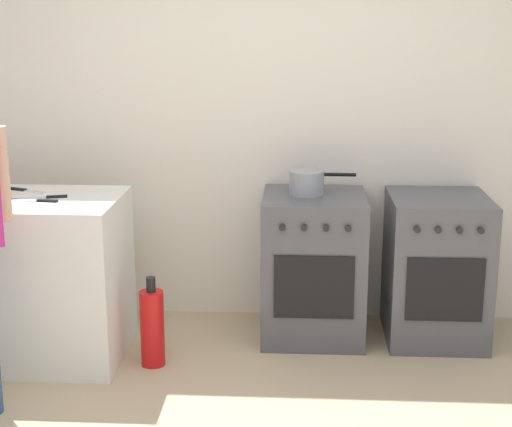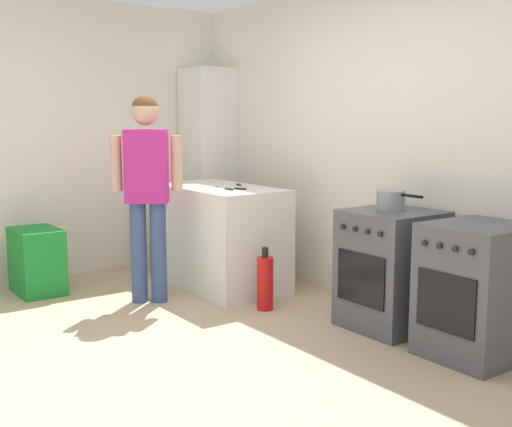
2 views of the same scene
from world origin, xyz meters
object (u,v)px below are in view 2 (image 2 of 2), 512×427
(knife_bread, at_px, (231,188))
(recycling_crate_upper, at_px, (36,245))
(oven_left, at_px, (391,269))
(person, at_px, (147,180))
(oven_right, at_px, (477,291))
(recycling_crate_lower, at_px, (38,277))
(fire_extinguisher, at_px, (265,283))
(larder_cabinet, at_px, (208,166))
(knife_chef, at_px, (224,188))
(pot, at_px, (391,200))
(knife_utility, at_px, (240,186))

(knife_bread, xyz_separation_m, recycling_crate_upper, (-0.93, -1.39, -0.48))
(oven_left, height_order, person, person)
(oven_right, height_order, recycling_crate_lower, oven_right)
(fire_extinguisher, xyz_separation_m, larder_cabinet, (-1.78, 0.58, 0.78))
(knife_chef, bearing_deg, knife_bread, 85.92)
(oven_right, bearing_deg, fire_extinguisher, -163.19)
(fire_extinguisher, distance_m, recycling_crate_lower, 2.02)
(oven_left, height_order, larder_cabinet, larder_cabinet)
(oven_left, bearing_deg, fire_extinguisher, -151.22)
(knife_bread, height_order, fire_extinguisher, knife_bread)
(oven_left, relative_size, fire_extinguisher, 1.70)
(pot, relative_size, fire_extinguisher, 0.77)
(knife_bread, bearing_deg, knife_utility, 123.51)
(knife_utility, distance_m, fire_extinguisher, 1.04)
(oven_left, distance_m, oven_right, 0.71)
(oven_left, xyz_separation_m, fire_extinguisher, (-0.87, -0.48, -0.21))
(knife_utility, height_order, knife_bread, same)
(oven_right, relative_size, larder_cabinet, 0.42)
(fire_extinguisher, bearing_deg, recycling_crate_lower, -139.89)
(oven_left, bearing_deg, knife_chef, -163.29)
(pot, bearing_deg, oven_left, -30.40)
(knife_bread, relative_size, larder_cabinet, 0.17)
(person, distance_m, larder_cabinet, 1.61)
(oven_right, distance_m, knife_utility, 2.38)
(oven_left, distance_m, recycling_crate_upper, 3.00)
(pot, distance_m, knife_chef, 1.52)
(oven_left, distance_m, larder_cabinet, 2.71)
(oven_left, bearing_deg, larder_cabinet, 177.80)
(oven_left, xyz_separation_m, knife_utility, (-1.61, -0.21, 0.48))
(oven_left, height_order, oven_right, same)
(recycling_crate_lower, bearing_deg, oven_left, 36.38)
(oven_right, xyz_separation_m, fire_extinguisher, (-1.58, -0.48, -0.21))
(pot, bearing_deg, knife_chef, -161.86)
(oven_left, height_order, pot, pot)
(pot, relative_size, recycling_crate_lower, 0.74)
(knife_chef, bearing_deg, oven_right, 11.49)
(knife_utility, bearing_deg, recycling_crate_upper, -117.22)
(knife_chef, distance_m, fire_extinguisher, 0.93)
(person, xyz_separation_m, fire_extinguisher, (0.73, 0.64, -0.79))
(person, relative_size, recycling_crate_upper, 3.22)
(person, xyz_separation_m, recycling_crate_upper, (-0.81, -0.66, -0.59))
(person, bearing_deg, knife_bread, 81.28)
(knife_utility, xyz_separation_m, knife_bread, (0.12, -0.18, -0.00))
(person, bearing_deg, oven_right, 25.82)
(knife_bread, distance_m, recycling_crate_upper, 1.74)
(pot, xyz_separation_m, recycling_crate_upper, (-2.37, -1.81, -0.50))
(oven_left, xyz_separation_m, recycling_crate_lower, (-2.41, -1.78, -0.29))
(pot, bearing_deg, fire_extinguisher, -148.58)
(recycling_crate_lower, xyz_separation_m, recycling_crate_upper, (0.00, 0.00, 0.28))
(knife_utility, relative_size, fire_extinguisher, 0.49)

